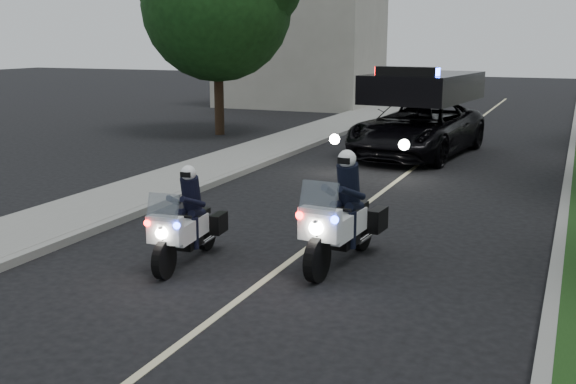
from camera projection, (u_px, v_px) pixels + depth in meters
name	position (u px, v px, depth m)	size (l,w,h in m)	color
ground	(269.00, 277.00, 10.65)	(120.00, 120.00, 0.00)	black
curb_right	(568.00, 176.00, 18.04)	(0.20, 60.00, 0.15)	gray
curb_left	(283.00, 156.00, 21.18)	(0.20, 60.00, 0.15)	gray
sidewalk_left	(251.00, 153.00, 21.60)	(2.00, 60.00, 0.16)	gray
building_far	(301.00, 41.00, 37.04)	(8.00, 6.00, 7.00)	#A8A396
lane_marking	(414.00, 168.00, 19.63)	(0.12, 50.00, 0.01)	#BFB78C
police_moto_left	(188.00, 263.00, 11.34)	(0.67, 1.91, 1.62)	silver
police_moto_right	(341.00, 264.00, 11.26)	(0.78, 2.22, 1.89)	white
police_suv	(416.00, 155.00, 21.71)	(2.87, 6.19, 3.01)	black
bicycle	(421.00, 119.00, 31.53)	(0.58, 1.68, 0.88)	black
cyclist	(421.00, 119.00, 31.53)	(0.66, 0.44, 1.83)	black
tree_left_near	(220.00, 134.00, 26.45)	(5.60, 5.60, 9.33)	#174115
tree_left_far	(326.00, 102.00, 39.62)	(5.80, 5.80, 9.66)	black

